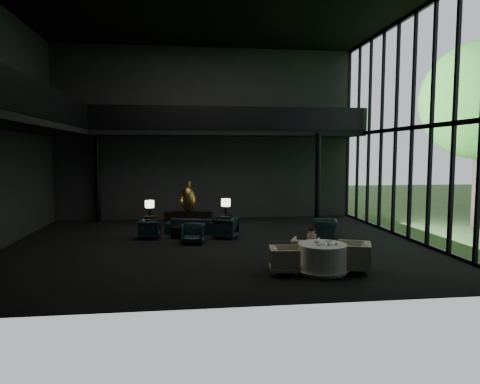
{
  "coord_description": "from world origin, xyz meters",
  "views": [
    {
      "loc": [
        -0.98,
        -14.34,
        3.13
      ],
      "look_at": [
        0.88,
        0.5,
        1.75
      ],
      "focal_mm": 32.0,
      "sensor_mm": 36.0,
      "label": 1
    }
  ],
  "objects": [
    {
      "name": "plate_b",
      "position": [
        2.79,
        -3.44,
        0.76
      ],
      "size": [
        0.28,
        0.28,
        0.01
      ],
      "primitive_type": "cylinder",
      "rotation": [
        0.0,
        0.0,
        -0.43
      ],
      "color": "white",
      "rests_on": "dining_table"
    },
    {
      "name": "column_ne",
      "position": [
        4.8,
        4.0,
        2.0
      ],
      "size": [
        0.24,
        0.24,
        4.0
      ],
      "primitive_type": "cylinder",
      "color": "black",
      "rests_on": "floor"
    },
    {
      "name": "railing_back",
      "position": [
        1.0,
        4.0,
        4.6
      ],
      "size": [
        12.0,
        0.06,
        1.0
      ],
      "primitive_type": "cube",
      "color": "black",
      "rests_on": "mezzanine_back"
    },
    {
      "name": "ceiling",
      "position": [
        0.0,
        0.0,
        8.0
      ],
      "size": [
        14.0,
        12.0,
        0.02
      ],
      "primitive_type": "cube",
      "color": "black",
      "rests_on": "ground"
    },
    {
      "name": "coffee_cup",
      "position": [
        2.83,
        -3.89,
        0.79
      ],
      "size": [
        0.09,
        0.09,
        0.06
      ],
      "primitive_type": "cylinder",
      "rotation": [
        0.0,
        0.0,
        -0.21
      ],
      "color": "white",
      "rests_on": "saucer"
    },
    {
      "name": "wall_back",
      "position": [
        0.0,
        6.0,
        4.0
      ],
      "size": [
        14.0,
        0.04,
        8.0
      ],
      "primitive_type": "cube",
      "color": "black",
      "rests_on": "ground"
    },
    {
      "name": "side_table_left",
      "position": [
        -2.53,
        3.56,
        0.26
      ],
      "size": [
        0.47,
        0.47,
        0.51
      ],
      "primitive_type": "cube",
      "color": "black",
      "rests_on": "floor"
    },
    {
      "name": "plate_a",
      "position": [
        2.43,
        -3.82,
        0.76
      ],
      "size": [
        0.29,
        0.29,
        0.02
      ],
      "primitive_type": "cylinder",
      "rotation": [
        0.0,
        0.0,
        -0.19
      ],
      "color": "white",
      "rests_on": "dining_table"
    },
    {
      "name": "dining_chair_north",
      "position": [
        2.38,
        -2.62,
        0.36
      ],
      "size": [
        0.92,
        0.9,
        0.73
      ],
      "primitive_type": "imported",
      "rotation": [
        0.0,
        0.0,
        2.71
      ],
      "color": "beige",
      "rests_on": "floor"
    },
    {
      "name": "side_table_right",
      "position": [
        0.67,
        3.67,
        0.25
      ],
      "size": [
        0.46,
        0.46,
        0.5
      ],
      "primitive_type": "cube",
      "color": "black",
      "rests_on": "floor"
    },
    {
      "name": "console",
      "position": [
        -0.93,
        3.72,
        0.32
      ],
      "size": [
        2.02,
        0.46,
        0.64
      ],
      "primitive_type": "cube",
      "color": "black",
      "rests_on": "floor"
    },
    {
      "name": "floor",
      "position": [
        0.0,
        0.0,
        0.0
      ],
      "size": [
        14.0,
        12.0,
        0.02
      ],
      "primitive_type": "cube",
      "color": "black",
      "rests_on": "ground"
    },
    {
      "name": "dining_table",
      "position": [
        2.52,
        -3.72,
        0.33
      ],
      "size": [
        1.43,
        1.43,
        0.75
      ],
      "color": "white",
      "rests_on": "floor"
    },
    {
      "name": "curtain_wall",
      "position": [
        6.95,
        0.0,
        4.0
      ],
      "size": [
        0.2,
        12.0,
        8.0
      ],
      "primitive_type": null,
      "color": "black",
      "rests_on": "ground"
    },
    {
      "name": "mezzanine_back",
      "position": [
        1.0,
        5.0,
        4.0
      ],
      "size": [
        12.0,
        2.0,
        0.25
      ],
      "primitive_type": "cube",
      "color": "black",
      "rests_on": "wall_back"
    },
    {
      "name": "lounge_armchair_east",
      "position": [
        0.41,
        1.07,
        0.45
      ],
      "size": [
        1.11,
        1.14,
        0.9
      ],
      "primitive_type": "imported",
      "rotation": [
        0.0,
        0.0,
        -1.99
      ],
      "color": "black",
      "rests_on": "floor"
    },
    {
      "name": "dining_chair_west",
      "position": [
        1.53,
        -3.67,
        0.37
      ],
      "size": [
        0.76,
        0.8,
        0.75
      ],
      "primitive_type": "imported",
      "rotation": [
        0.0,
        0.0,
        1.45
      ],
      "color": "#B5AB95",
      "rests_on": "floor"
    },
    {
      "name": "cereal_bowl",
      "position": [
        2.4,
        -3.59,
        0.79
      ],
      "size": [
        0.15,
        0.15,
        0.07
      ],
      "primitive_type": "ellipsoid",
      "color": "white",
      "rests_on": "dining_table"
    },
    {
      "name": "dining_chair_east",
      "position": [
        3.38,
        -3.73,
        0.48
      ],
      "size": [
        1.15,
        1.18,
        0.95
      ],
      "primitive_type": "imported",
      "rotation": [
        0.0,
        0.0,
        -1.95
      ],
      "color": "beige",
      "rests_on": "floor"
    },
    {
      "name": "bronze_urn",
      "position": [
        -0.93,
        3.74,
        1.19
      ],
      "size": [
        0.69,
        0.69,
        1.29
      ],
      "color": "#A88323",
      "rests_on": "console"
    },
    {
      "name": "table_lamp_left",
      "position": [
        -2.53,
        3.71,
        0.96
      ],
      "size": [
        0.37,
        0.37,
        0.62
      ],
      "color": "black",
      "rests_on": "side_table_left"
    },
    {
      "name": "railing_left",
      "position": [
        -5.0,
        0.0,
        4.6
      ],
      "size": [
        0.06,
        12.0,
        1.0
      ],
      "primitive_type": "cube",
      "color": "black",
      "rests_on": "mezzanine_left"
    },
    {
      "name": "window_armchair",
      "position": [
        4.12,
        0.84,
        0.39
      ],
      "size": [
        0.78,
        1.0,
        0.77
      ],
      "primitive_type": "imported",
      "rotation": [
        0.0,
        0.0,
        -1.82
      ],
      "color": "black",
      "rests_on": "floor"
    },
    {
      "name": "mezzanine_left",
      "position": [
        -6.0,
        0.0,
        4.0
      ],
      "size": [
        2.0,
        12.0,
        0.25
      ],
      "primitive_type": "cube",
      "color": "black",
      "rests_on": "wall_left"
    },
    {
      "name": "wall_front",
      "position": [
        0.0,
        -6.0,
        4.0
      ],
      "size": [
        14.0,
        0.04,
        8.0
      ],
      "primitive_type": "cube",
      "color": "black",
      "rests_on": "ground"
    },
    {
      "name": "table_lamp_right",
      "position": [
        0.67,
        3.72,
        0.97
      ],
      "size": [
        0.39,
        0.39,
        0.65
      ],
      "color": "black",
      "rests_on": "side_table_right"
    },
    {
      "name": "coffee_table",
      "position": [
        -0.98,
        1.43,
        0.21
      ],
      "size": [
        1.18,
        1.18,
        0.42
      ],
      "primitive_type": "cube",
      "rotation": [
        0.0,
        0.0,
        -0.3
      ],
      "color": "black",
      "rests_on": "floor"
    },
    {
      "name": "lounge_armchair_west",
      "position": [
        -2.33,
        1.33,
        0.36
      ],
      "size": [
        0.71,
        0.75,
        0.72
      ],
      "primitive_type": "imported",
      "rotation": [
        0.0,
        0.0,
        1.5
      ],
      "color": "black",
      "rests_on": "floor"
    },
    {
      "name": "saucer",
      "position": [
        2.73,
        -3.87,
        0.76
      ],
      "size": [
        0.19,
        0.19,
        0.01
      ],
      "primitive_type": "cylinder",
      "rotation": [
        0.0,
        0.0,
        -0.32
      ],
      "color": "white",
      "rests_on": "dining_table"
    },
    {
      "name": "lounge_armchair_south",
      "position": [
        -0.78,
        0.25,
        0.38
      ],
      "size": [
        0.84,
        0.8,
        0.75
      ],
      "primitive_type": "imported",
      "rotation": [
        0.0,
        0.0,
        -0.18
      ],
      "color": "black",
      "rests_on": "floor"
    },
    {
      "name": "column_nw",
      "position": [
        -5.0,
        5.7,
        2.0
      ],
      "size": [
        0.24,
        0.24,
        4.0
      ],
      "primitive_type": "cylinder",
      "color": "black",
      "rests_on": "floor"
    },
    {
      "name": "child",
      "position": [
        2.51,
        -2.79,
        0.73
      ],
      "size": [
        0.27,
        0.27,
        0.57
      ],
      "rotation": [
        0.0,
        0.0,
        3.14
      ],
      "color": "pink",
      "rests_on": "dining_chair_north"
    },
    {
      "name": "cream_pot",
      "position": [
        2.61,
        -3.93,
        0.79
      ],
      "size": [
        0.07,
        0.07,
        0.07
      ],
      "primitive_type": "cylinder",
      "rotation": [
        0.0,
        0.0,
        -0.08
      ],
      "color": "#99999E",
      "rests_on": "dining_table"
    },
    {
      "name": "sofa",
      "position": [
        -0.75,
        2.26,
        0.4
      ],
      "size": [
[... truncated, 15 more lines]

